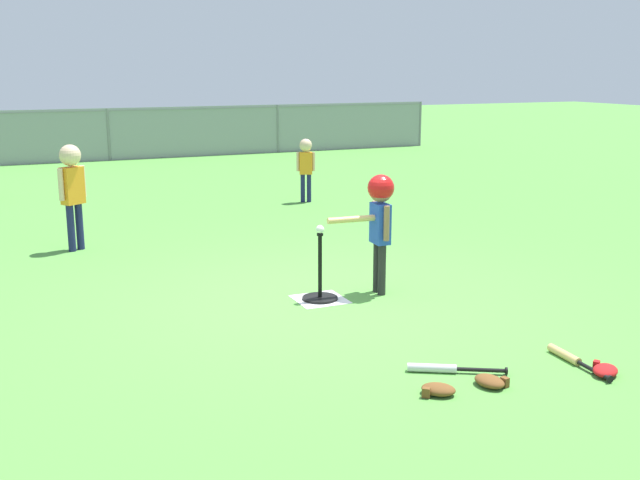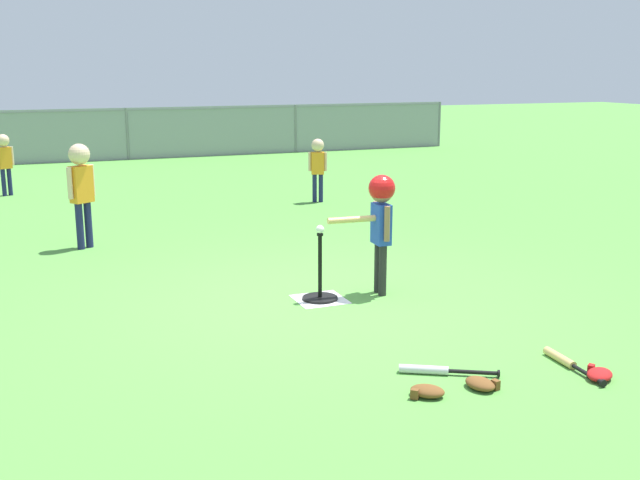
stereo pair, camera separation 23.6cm
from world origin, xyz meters
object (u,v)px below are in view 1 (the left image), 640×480
at_px(fielder_deep_left, 306,162).
at_px(spare_bat_silver, 442,368).
at_px(fielder_deep_right, 72,183).
at_px(spare_bat_wood, 570,358).
at_px(batter_child, 380,210).
at_px(glove_near_bats, 438,389).
at_px(baseball_on_tee, 320,229).
at_px(glove_by_plate, 490,381).
at_px(batting_tee, 320,290).
at_px(glove_tossed_aside, 605,370).

bearing_deg(fielder_deep_left, spare_bat_silver, -104.98).
height_order(fielder_deep_right, spare_bat_wood, fielder_deep_right).
height_order(fielder_deep_right, spare_bat_silver, fielder_deep_right).
relative_size(batter_child, glove_near_bats, 4.08).
relative_size(baseball_on_tee, glove_by_plate, 0.30).
xyz_separation_m(fielder_deep_left, spare_bat_wood, (-0.82, -6.76, -0.60)).
bearing_deg(batting_tee, batter_child, -3.46).
height_order(spare_bat_silver, spare_bat_wood, same).
relative_size(glove_by_plate, glove_tossed_aside, 0.91).
bearing_deg(batting_tee, spare_bat_wood, -63.63).
bearing_deg(fielder_deep_right, fielder_deep_left, 27.00).
relative_size(baseball_on_tee, batter_child, 0.07).
bearing_deg(spare_bat_silver, glove_by_plate, -63.21).
bearing_deg(glove_by_plate, spare_bat_wood, 8.67).
relative_size(baseball_on_tee, glove_tossed_aside, 0.27).
distance_m(baseball_on_tee, batter_child, 0.59).
height_order(batting_tee, spare_bat_silver, batting_tee).
bearing_deg(batting_tee, fielder_deep_right, 121.89).
relative_size(fielder_deep_right, glove_by_plate, 4.87).
height_order(fielder_deep_left, glove_by_plate, fielder_deep_left).
xyz_separation_m(spare_bat_silver, glove_by_plate, (0.16, -0.32, 0.01)).
distance_m(spare_bat_wood, glove_near_bats, 1.16).
bearing_deg(spare_bat_silver, fielder_deep_left, 75.02).
relative_size(glove_by_plate, glove_near_bats, 0.91).
relative_size(spare_bat_wood, glove_by_plate, 2.57).
relative_size(fielder_deep_left, spare_bat_silver, 1.58).
bearing_deg(batting_tee, spare_bat_silver, -87.27).
xyz_separation_m(baseball_on_tee, glove_near_bats, (-0.13, -2.16, -0.61)).
bearing_deg(baseball_on_tee, batter_child, -3.46).
height_order(batting_tee, batter_child, batter_child).
height_order(batter_child, glove_by_plate, batter_child).
xyz_separation_m(batting_tee, glove_tossed_aside, (1.07, -2.35, -0.06)).
height_order(batting_tee, glove_by_plate, batting_tee).
distance_m(batting_tee, spare_bat_silver, 1.87).
xyz_separation_m(spare_bat_wood, glove_by_plate, (-0.77, -0.12, 0.01)).
bearing_deg(spare_bat_wood, batter_child, 102.54).
distance_m(fielder_deep_left, glove_near_bats, 7.15).
distance_m(fielder_deep_right, fielder_deep_left, 4.06).
height_order(baseball_on_tee, glove_tossed_aside, baseball_on_tee).
bearing_deg(fielder_deep_right, baseball_on_tee, -58.11).
bearing_deg(spare_bat_silver, baseball_on_tee, 92.73).
xyz_separation_m(batter_child, glove_tossed_aside, (0.50, -2.31, -0.75)).
xyz_separation_m(spare_bat_silver, glove_tossed_aside, (0.99, -0.48, 0.01)).
height_order(fielder_deep_left, spare_bat_wood, fielder_deep_left).
xyz_separation_m(fielder_deep_right, glove_tossed_aside, (2.85, -5.20, -0.74)).
relative_size(spare_bat_wood, glove_tossed_aside, 2.34).
xyz_separation_m(fielder_deep_right, fielder_deep_left, (3.62, 1.84, -0.15)).
distance_m(batter_child, fielder_deep_left, 4.90).
bearing_deg(glove_near_bats, fielder_deep_right, 108.13).
height_order(spare_bat_silver, glove_tossed_aside, glove_tossed_aside).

